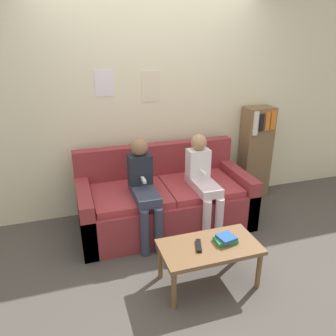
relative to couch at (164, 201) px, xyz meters
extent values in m
plane|color=#4C4742|center=(0.00, -0.56, -0.29)|extent=(10.00, 10.00, 0.00)
cube|color=beige|center=(0.00, 0.53, 1.01)|extent=(8.00, 0.06, 2.60)
cube|color=silver|center=(-0.52, 0.50, 1.26)|extent=(0.20, 0.00, 0.28)
cube|color=beige|center=(0.00, 0.50, 1.20)|extent=(0.21, 0.00, 0.35)
cube|color=maroon|center=(0.00, -0.04, -0.08)|extent=(1.88, 0.88, 0.42)
cube|color=maroon|center=(0.00, 0.33, 0.35)|extent=(1.88, 0.14, 0.44)
cube|color=maroon|center=(-0.87, -0.04, 0.00)|extent=(0.14, 0.88, 0.58)
cube|color=maroon|center=(0.87, -0.04, 0.00)|extent=(0.14, 0.88, 0.58)
cube|color=#A1343A|center=(-0.40, -0.07, 0.17)|extent=(0.78, 0.72, 0.07)
cube|color=#A1343A|center=(0.40, -0.07, 0.17)|extent=(0.78, 0.72, 0.07)
cube|color=brown|center=(0.08, -1.06, 0.08)|extent=(0.84, 0.45, 0.04)
cylinder|color=brown|center=(-0.31, -1.24, -0.12)|extent=(0.04, 0.04, 0.35)
cylinder|color=brown|center=(0.46, -1.24, -0.12)|extent=(0.04, 0.04, 0.35)
cylinder|color=brown|center=(-0.31, -0.87, -0.12)|extent=(0.04, 0.04, 0.35)
cylinder|color=brown|center=(0.46, -0.87, -0.12)|extent=(0.04, 0.04, 0.35)
cylinder|color=#33384C|center=(-0.35, -0.51, -0.04)|extent=(0.09, 0.09, 0.49)
cylinder|color=#33384C|center=(-0.21, -0.51, -0.04)|extent=(0.09, 0.09, 0.49)
cube|color=#33384C|center=(-0.28, -0.23, 0.25)|extent=(0.23, 0.54, 0.09)
cube|color=#1E232D|center=(-0.28, -0.07, 0.45)|extent=(0.24, 0.16, 0.31)
sphere|color=#8C6647|center=(-0.28, -0.07, 0.69)|extent=(0.18, 0.18, 0.18)
cube|color=white|center=(-0.28, -0.22, 0.39)|extent=(0.03, 0.12, 0.03)
cylinder|color=silver|center=(0.30, -0.51, -0.04)|extent=(0.09, 0.09, 0.49)
cylinder|color=silver|center=(0.44, -0.51, -0.04)|extent=(0.09, 0.09, 0.49)
cube|color=silver|center=(0.37, -0.23, 0.25)|extent=(0.23, 0.54, 0.09)
cube|color=white|center=(0.37, -0.07, 0.45)|extent=(0.24, 0.16, 0.30)
sphere|color=tan|center=(0.37, -0.07, 0.68)|extent=(0.17, 0.17, 0.17)
cube|color=white|center=(0.37, -0.22, 0.39)|extent=(0.03, 0.12, 0.03)
cube|color=black|center=(-0.02, -1.05, 0.10)|extent=(0.09, 0.17, 0.02)
cube|color=#2D8442|center=(0.22, -1.05, 0.11)|extent=(0.18, 0.13, 0.04)
cube|color=#23519E|center=(0.23, -1.05, 0.14)|extent=(0.16, 0.16, 0.02)
cube|color=brown|center=(1.36, 0.36, 0.31)|extent=(0.37, 0.24, 1.20)
cube|color=silver|center=(1.24, 0.23, 0.74)|extent=(0.06, 0.02, 0.29)
cube|color=black|center=(1.32, 0.23, 0.75)|extent=(0.05, 0.02, 0.21)
cube|color=orange|center=(1.40, 0.23, 0.76)|extent=(0.06, 0.02, 0.23)
cube|color=orange|center=(1.48, 0.23, 0.77)|extent=(0.07, 0.02, 0.24)
camera|label=1|loc=(-0.97, -3.15, 1.73)|focal=35.00mm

